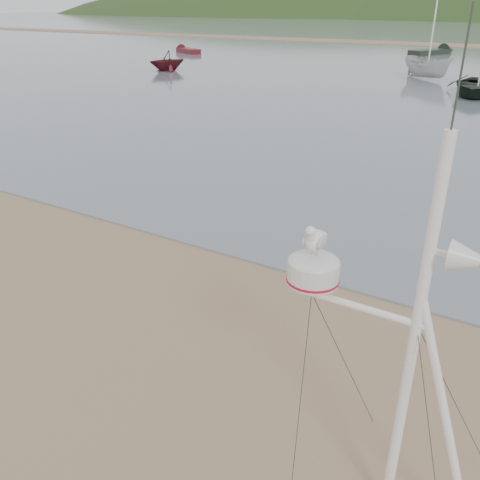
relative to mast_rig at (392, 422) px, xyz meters
The scene contains 6 objects.
ground 5.18m from the mast_rig, behind, with size 560.00×560.00×0.00m, color #84664C.
mast_rig is the anchor object (origin of this frame).
boat_red 39.90m from the mast_rig, 132.54° to the left, with size 2.56×1.57×2.97m, color #4F1219.
boat_white 36.12m from the mast_rig, 102.74° to the left, with size 1.60×1.64×4.25m, color silver.
sailboat_dark_mid 58.10m from the mast_rig, 101.68° to the left, with size 4.21×6.70×6.60m.
dinghy_red_far 56.63m from the mast_rig, 129.74° to the left, with size 4.92×3.23×1.19m.
Camera 1 is at (5.75, -4.17, 4.94)m, focal length 38.00 mm.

